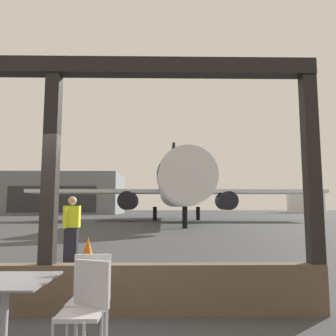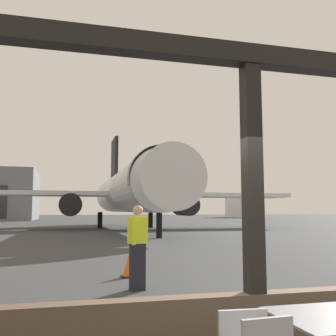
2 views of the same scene
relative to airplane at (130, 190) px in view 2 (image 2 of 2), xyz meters
The scene contains 6 objects.
ground_plane 11.20m from the airplane, 107.20° to the left, with size 220.00×220.00×0.00m, color #383A3D.
window_frame 30.04m from the airplane, 96.05° to the right, with size 7.73×0.24×3.65m.
airplane is the anchor object (origin of this frame).
ground_crew_worker 26.35m from the airplane, 98.48° to the right, with size 0.40×0.51×1.74m.
traffic_cone 24.80m from the airplane, 98.87° to the right, with size 0.36×0.36×0.57m.
fuel_storage_tank 65.21m from the airplane, 55.75° to the left, with size 9.75×9.75×5.43m, color white.
Camera 2 is at (-2.13, -4.24, 1.63)m, focal length 41.56 mm.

